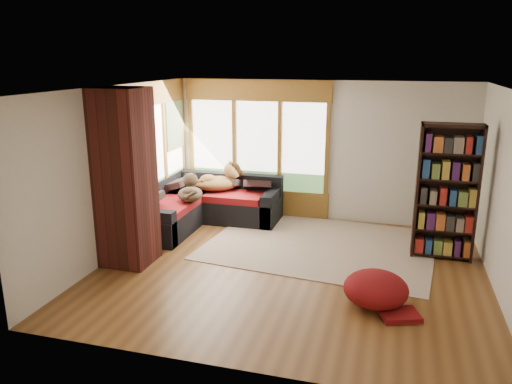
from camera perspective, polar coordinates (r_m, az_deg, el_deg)
The scene contains 17 objects.
floor at distance 7.39m, azimuth 3.94°, elevation -8.85°, with size 5.50×5.50×0.00m, color brown.
ceiling at distance 6.76m, azimuth 4.35°, elevation 11.71°, with size 5.50×5.50×0.00m, color white.
wall_back at distance 9.37m, azimuth 7.25°, elevation 4.61°, with size 5.50×0.04×2.60m, color silver.
wall_front at distance 4.65m, azimuth -2.16°, elevation -6.40°, with size 5.50×0.04×2.60m, color silver.
wall_left at distance 7.96m, azimuth -15.65°, elevation 2.26°, with size 0.04×5.00×2.60m, color silver.
wall_right at distance 6.98m, azimuth 26.84°, elevation -0.65°, with size 0.04×5.00×2.60m, color silver.
windows_back at distance 9.58m, azimuth 0.09°, elevation 5.27°, with size 2.82×0.10×1.90m.
windows_left at distance 8.96m, azimuth -11.57°, elevation 4.26°, with size 0.10×2.62×1.90m.
roller_blind at distance 9.62m, azimuth -9.29°, elevation 7.53°, with size 0.03×0.72×0.90m, color #687E52.
brick_chimney at distance 7.49m, azimuth -14.73°, elevation 1.53°, with size 0.70×0.70×2.60m, color #471914.
sectional_sofa at distance 9.34m, azimuth -5.66°, elevation -1.67°, with size 2.20×2.20×0.80m.
area_rug at distance 8.34m, azimuth 7.32°, elevation -6.00°, with size 3.57×2.73×0.01m, color beige.
bookshelf at distance 8.00m, azimuth 20.94°, elevation -0.06°, with size 0.89×0.30×2.08m.
pouf at distance 6.49m, azimuth 13.53°, elevation -10.62°, with size 0.80×0.80×0.43m, color maroon.
dog_tan at distance 9.43m, azimuth -4.01°, elevation 1.49°, with size 0.96×0.87×0.47m.
dog_brindle at distance 8.90m, azimuth -7.53°, elevation 0.27°, with size 0.64×0.79×0.39m.
throw_pillows at distance 9.23m, azimuth -5.09°, elevation 1.31°, with size 1.98×1.68×0.45m.
Camera 1 is at (1.34, -6.61, 3.02)m, focal length 35.00 mm.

